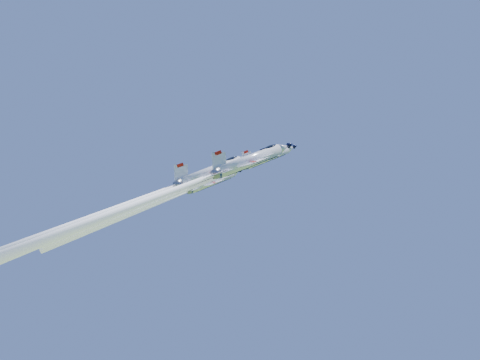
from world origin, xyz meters
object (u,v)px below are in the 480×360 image
at_px(jet_slot, 138,200).
at_px(jet_left, 158,203).
at_px(jet_right, 164,194).
at_px(jet_lead, 194,186).

bearing_deg(jet_slot, jet_left, 143.04).
distance_m(jet_left, jet_right, 14.65).
relative_size(jet_right, jet_slot, 1.14).
xyz_separation_m(jet_lead, jet_slot, (-5.33, -9.13, -4.13)).
relative_size(jet_lead, jet_slot, 1.04).
bearing_deg(jet_lead, jet_right, -59.44).
height_order(jet_left, jet_slot, jet_left).
distance_m(jet_lead, jet_slot, 11.35).
relative_size(jet_left, jet_slot, 0.82).
xyz_separation_m(jet_lead, jet_left, (-9.48, 2.66, -1.50)).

